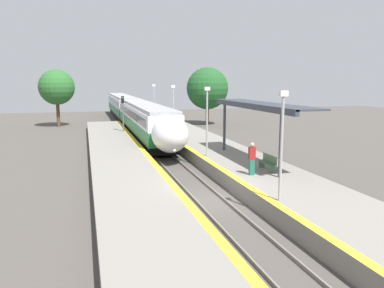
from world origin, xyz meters
TOP-DOWN VIEW (x-y plane):
  - ground_plane at (0.00, 0.00)m, footprint 120.00×120.00m
  - rail_left at (-0.72, 0.00)m, footprint 0.08×90.00m
  - rail_right at (0.72, 0.00)m, footprint 0.08×90.00m
  - train at (0.00, 32.08)m, footprint 2.83×49.72m
  - platform_right at (3.99, 0.00)m, footprint 4.79×64.00m
  - platform_left at (-3.63, 0.00)m, footprint 4.08×64.00m
  - platform_bench at (4.34, 2.00)m, footprint 0.44×1.70m
  - person_waiting at (2.90, 1.15)m, footprint 0.36×0.24m
  - railway_signal at (-2.10, 21.64)m, footprint 0.28×0.28m
  - lamppost_near at (2.14, -3.34)m, footprint 0.36×0.20m
  - lamppost_mid at (2.14, 6.84)m, footprint 0.36×0.20m
  - lamppost_far at (2.14, 17.01)m, footprint 0.36×0.20m
  - lamppost_farthest at (2.14, 27.19)m, footprint 0.36×0.20m
  - station_canopy at (4.73, 4.50)m, footprint 2.02×11.45m
  - background_tree_left at (-9.32, 35.16)m, footprint 4.63×4.63m
  - background_tree_right at (10.45, 31.89)m, footprint 5.73×5.73m

SIDE VIEW (x-z plane):
  - ground_plane at x=0.00m, z-range 0.00..0.00m
  - rail_left at x=-0.72m, z-range 0.00..0.15m
  - rail_right at x=0.72m, z-range 0.00..0.15m
  - platform_right at x=3.99m, z-range 0.00..0.86m
  - platform_left at x=-3.63m, z-range 0.00..0.86m
  - platform_bench at x=4.34m, z-range 0.89..1.78m
  - person_waiting at x=2.90m, z-range 0.90..2.73m
  - train at x=0.00m, z-range 0.27..4.00m
  - railway_signal at x=-2.10m, z-range 0.49..4.99m
  - lamppost_near at x=2.14m, z-range 1.23..6.01m
  - lamppost_mid at x=2.14m, z-range 1.23..6.01m
  - lamppost_far at x=2.14m, z-range 1.23..6.01m
  - lamppost_farthest at x=2.14m, z-range 1.23..6.01m
  - station_canopy at x=4.73m, z-range 2.50..6.29m
  - background_tree_right at x=10.45m, z-range 1.07..8.95m
  - background_tree_left at x=-9.32m, z-range 1.43..8.97m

